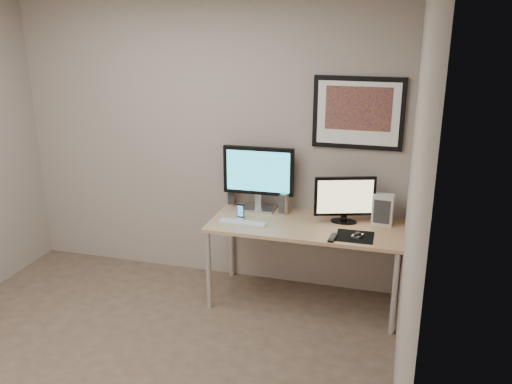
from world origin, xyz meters
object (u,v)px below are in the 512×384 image
desk (306,231)px  speaker_right (284,203)px  fan_unit (383,209)px  framed_art (358,113)px  monitor_large (258,175)px  monitor_tv (345,198)px  speaker_left (231,195)px  phone_dock (241,212)px  keyboard (243,223)px

desk → speaker_right: 0.34m
fan_unit → framed_art: bearing=152.9°
monitor_large → monitor_tv: size_ratio=1.28×
framed_art → fan_unit: framed_art is taller
speaker_left → phone_dock: size_ratio=1.29×
monitor_tv → speaker_right: 0.55m
desk → speaker_left: size_ratio=9.02×
speaker_left → speaker_right: 0.53m
phone_dock → fan_unit: bearing=15.2°
keyboard → desk: bearing=16.5°
speaker_left → desk: bearing=-45.4°
monitor_tv → fan_unit: monitor_tv is taller
monitor_large → fan_unit: size_ratio=2.47×
monitor_large → fan_unit: 1.10m
monitor_tv → speaker_left: (-1.05, 0.17, -0.12)m
speaker_right → fan_unit: 0.84m
speaker_left → keyboard: bearing=-84.5°
desk → fan_unit: (0.61, 0.17, 0.19)m
monitor_tv → keyboard: monitor_tv is taller
framed_art → speaker_right: size_ratio=3.94×
speaker_left → framed_art: bearing=-22.2°
desk → monitor_tv: bearing=20.9°
phone_dock → keyboard: bearing=-58.6°
monitor_tv → monitor_large: bearing=153.5°
monitor_tv → phone_dock: 0.88m
phone_dock → monitor_tv: bearing=15.3°
speaker_right → keyboard: 0.44m
fan_unit → keyboard: bearing=-160.3°
framed_art → monitor_large: 1.01m
framed_art → fan_unit: (0.26, -0.16, -0.76)m
speaker_right → desk: bearing=-21.2°
speaker_right → keyboard: bearing=-113.0°
desk → phone_dock: phone_dock is taller
speaker_right → phone_dock: size_ratio=1.38×
monitor_tv → speaker_right: (-0.53, 0.07, -0.12)m
monitor_large → keyboard: 0.48m
framed_art → speaker_left: 1.37m
desk → keyboard: 0.53m
monitor_large → speaker_right: (0.24, -0.04, -0.22)m
desk → phone_dock: size_ratio=11.63×
keyboard → fan_unit: bearing=17.1°
framed_art → speaker_right: bearing=-166.2°
speaker_left → keyboard: speaker_left is taller
speaker_right → phone_dock: (-0.33, -0.23, -0.03)m
framed_art → phone_dock: size_ratio=5.45×
fan_unit → monitor_tv: bearing=-165.3°
speaker_left → keyboard: 0.49m
framed_art → monitor_tv: bearing=-103.2°
speaker_right → phone_dock: 0.40m
monitor_large → monitor_tv: 0.79m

